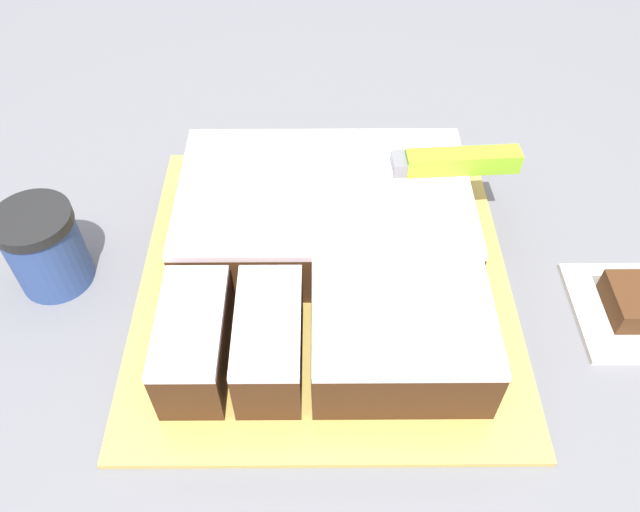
{
  "coord_description": "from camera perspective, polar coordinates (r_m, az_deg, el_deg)",
  "views": [
    {
      "loc": [
        -0.01,
        -0.5,
        1.45
      ],
      "look_at": [
        -0.0,
        -0.09,
        0.99
      ],
      "focal_mm": 35.0,
      "sensor_mm": 36.0,
      "label": 1
    }
  ],
  "objects": [
    {
      "name": "countertop",
      "position": [
        1.1,
        0.24,
        -14.45
      ],
      "size": [
        1.4,
        1.1,
        0.95
      ],
      "color": "slate",
      "rests_on": "ground_plane"
    },
    {
      "name": "brownie",
      "position": [
        0.68,
        27.25,
        -3.71
      ],
      "size": [
        0.06,
        0.06,
        0.03
      ],
      "color": "#472814",
      "rests_on": "paper_napkin"
    },
    {
      "name": "cake_board",
      "position": [
        0.64,
        -0.0,
        -2.21
      ],
      "size": [
        0.38,
        0.4,
        0.01
      ],
      "color": "gold",
      "rests_on": "countertop"
    },
    {
      "name": "coffee_cup",
      "position": [
        0.67,
        -23.84,
        0.67
      ],
      "size": [
        0.08,
        0.08,
        0.09
      ],
      "color": "#334C8C",
      "rests_on": "countertop"
    },
    {
      "name": "paper_napkin",
      "position": [
        0.69,
        26.79,
        -4.53
      ],
      "size": [
        0.12,
        0.12,
        0.01
      ],
      "color": "white",
      "rests_on": "countertop"
    },
    {
      "name": "cake",
      "position": [
        0.62,
        0.37,
        0.29
      ],
      "size": [
        0.3,
        0.32,
        0.07
      ],
      "color": "#472814",
      "rests_on": "cake_board"
    },
    {
      "name": "knife",
      "position": [
        0.66,
        9.97,
        8.53
      ],
      "size": [
        0.31,
        0.04,
        0.02
      ],
      "rotation": [
        0.0,
        0.0,
        3.2
      ],
      "color": "silver",
      "rests_on": "cake"
    }
  ]
}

